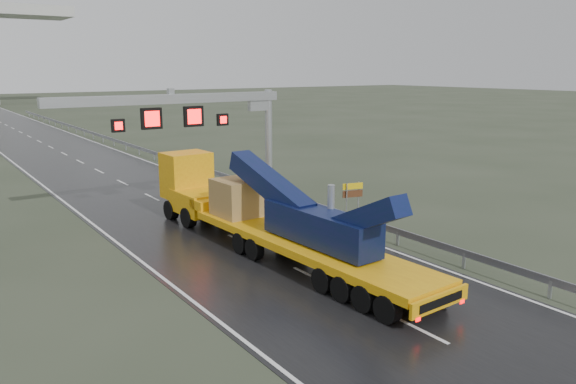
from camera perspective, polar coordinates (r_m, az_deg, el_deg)
ground at (r=21.14m, az=9.09°, el=-11.70°), size 400.00×400.00×0.00m
road at (r=56.11m, az=-20.37°, el=2.90°), size 11.00×200.00×0.02m
guardrail at (r=48.62m, az=-10.44°, el=2.93°), size 0.20×140.00×1.40m
sign_gantry at (r=35.53m, az=-8.56°, el=7.53°), size 14.90×1.20×7.42m
heavy_haul_truck at (r=27.74m, az=-3.61°, el=-1.78°), size 3.69×19.62×4.58m
exit_sign_pair at (r=32.66m, az=6.58°, el=-0.13°), size 1.23×0.38×2.16m
striped_barrier at (r=38.27m, az=-3.19°, el=0.37°), size 0.75×0.52×1.16m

